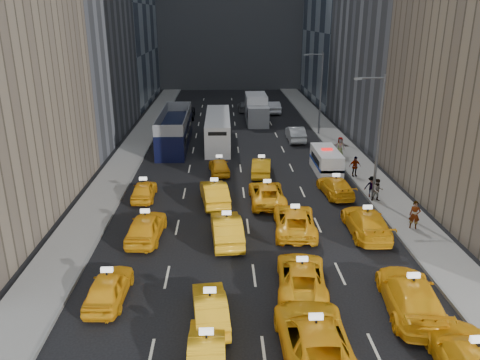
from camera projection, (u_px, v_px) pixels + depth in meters
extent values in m
plane|color=black|center=(257.00, 297.00, 22.35)|extent=(160.00, 160.00, 0.00)
cube|color=gray|center=(131.00, 153.00, 45.51)|extent=(3.00, 90.00, 0.15)
cube|color=gray|center=(344.00, 151.00, 46.27)|extent=(3.00, 90.00, 0.15)
cube|color=slate|center=(146.00, 153.00, 45.56)|extent=(0.15, 90.00, 0.18)
cube|color=slate|center=(330.00, 151.00, 46.21)|extent=(0.15, 90.00, 0.18)
cylinder|color=#595B60|center=(378.00, 141.00, 32.50)|extent=(0.20, 0.20, 9.00)
cylinder|color=#595B60|center=(371.00, 78.00, 31.04)|extent=(1.80, 0.12, 0.12)
cube|color=slate|center=(358.00, 79.00, 31.02)|extent=(0.50, 0.22, 0.12)
cylinder|color=#595B60|center=(321.00, 95.00, 51.35)|extent=(0.20, 0.20, 9.00)
cylinder|color=#595B60|center=(315.00, 54.00, 49.89)|extent=(1.80, 0.12, 0.12)
cube|color=slate|center=(306.00, 55.00, 49.87)|extent=(0.50, 0.22, 0.12)
imported|color=#FFAF15|center=(207.00, 351.00, 17.80)|extent=(1.45, 4.04, 1.33)
imported|color=#FFAF15|center=(315.00, 339.00, 18.21)|extent=(2.76, 5.90, 1.64)
imported|color=#FFAF15|center=(109.00, 287.00, 21.89)|extent=(1.84, 4.21, 1.41)
imported|color=#FFAF15|center=(210.00, 308.00, 20.42)|extent=(1.82, 4.17, 1.33)
imported|color=#FFAF15|center=(301.00, 276.00, 22.88)|extent=(2.84, 5.24, 1.39)
imported|color=#FFAF15|center=(411.00, 295.00, 21.04)|extent=(2.94, 5.87, 1.64)
imported|color=#FFAF15|center=(146.00, 226.00, 27.97)|extent=(2.19, 4.79, 1.59)
imported|color=#FFAF15|center=(227.00, 229.00, 27.69)|extent=(2.05, 4.97, 1.60)
imported|color=#FFAF15|center=(295.00, 220.00, 28.92)|extent=(2.87, 5.51, 1.48)
imported|color=#FFAF15|center=(366.00, 222.00, 28.59)|extent=(2.27, 5.41, 1.56)
imported|color=#FFAF15|center=(144.00, 190.00, 34.11)|extent=(1.64, 3.98, 1.35)
imported|color=#FFAF15|center=(214.00, 193.00, 33.25)|extent=(2.34, 5.04, 1.60)
imported|color=#FFAF15|center=(267.00, 193.00, 33.38)|extent=(2.43, 5.20, 1.44)
imported|color=#FFAF15|center=(335.00, 186.00, 34.86)|extent=(2.30, 4.82, 1.36)
imported|color=#FFAF15|center=(219.00, 166.00, 39.57)|extent=(1.99, 4.08, 1.34)
imported|color=#FFAF15|center=(261.00, 167.00, 39.21)|extent=(1.97, 4.51, 1.44)
cube|color=white|center=(326.00, 161.00, 39.77)|extent=(2.36, 5.15, 2.00)
cylinder|color=black|center=(320.00, 174.00, 38.44)|extent=(0.28, 0.80, 0.80)
cylinder|color=black|center=(340.00, 174.00, 38.49)|extent=(0.28, 0.80, 0.80)
cylinder|color=black|center=(313.00, 163.00, 41.45)|extent=(0.28, 0.80, 0.80)
cylinder|color=black|center=(331.00, 162.00, 41.50)|extent=(0.28, 0.80, 0.80)
cube|color=navy|center=(326.00, 163.00, 39.82)|extent=(2.40, 5.15, 0.23)
cube|color=red|center=(327.00, 149.00, 39.41)|extent=(0.93, 0.40, 0.15)
cube|color=black|center=(175.00, 129.00, 47.68)|extent=(3.79, 12.20, 3.49)
cylinder|color=black|center=(157.00, 155.00, 43.23)|extent=(0.28, 1.10, 1.10)
cylinder|color=black|center=(183.00, 155.00, 43.31)|extent=(0.28, 1.10, 1.10)
cylinder|color=black|center=(169.00, 129.00, 52.84)|extent=(0.28, 1.10, 1.10)
cylinder|color=black|center=(190.00, 129.00, 52.93)|extent=(0.28, 1.10, 1.10)
cube|color=silver|center=(218.00, 129.00, 48.63)|extent=(2.51, 11.73, 3.03)
cylinder|color=black|center=(206.00, 152.00, 44.24)|extent=(0.28, 1.10, 1.10)
cylinder|color=black|center=(229.00, 151.00, 44.32)|extent=(0.28, 1.10, 1.10)
cylinder|color=black|center=(209.00, 128.00, 53.58)|extent=(0.28, 1.10, 1.10)
cylinder|color=black|center=(228.00, 128.00, 53.66)|extent=(0.28, 1.10, 1.10)
cube|color=white|center=(257.00, 109.00, 58.31)|extent=(2.84, 7.53, 3.40)
cylinder|color=black|center=(249.00, 123.00, 56.00)|extent=(0.28, 1.10, 1.10)
cylinder|color=black|center=(267.00, 123.00, 56.08)|extent=(0.28, 1.10, 1.10)
cylinder|color=black|center=(246.00, 114.00, 61.31)|extent=(0.28, 1.10, 1.10)
cylinder|color=black|center=(263.00, 114.00, 61.39)|extent=(0.28, 1.10, 1.10)
imported|color=#B5B8BD|center=(296.00, 134.00, 49.90)|extent=(1.68, 4.80, 1.58)
imported|color=black|center=(185.00, 112.00, 61.26)|extent=(2.70, 5.69, 1.57)
imported|color=slate|center=(245.00, 106.00, 65.48)|extent=(2.04, 4.78, 1.37)
imported|color=black|center=(220.00, 110.00, 62.77)|extent=(2.05, 4.56, 1.52)
imported|color=#B8BBC1|center=(273.00, 107.00, 64.29)|extent=(1.85, 4.97, 1.62)
imported|color=gray|center=(415.00, 215.00, 28.96)|extent=(0.76, 0.62, 1.80)
imported|color=gray|center=(378.00, 190.00, 33.29)|extent=(0.82, 0.47, 1.64)
imported|color=gray|center=(372.00, 187.00, 34.04)|extent=(1.10, 0.68, 1.59)
imported|color=gray|center=(355.00, 166.00, 38.42)|extent=(1.06, 0.60, 1.70)
imported|color=gray|center=(340.00, 147.00, 43.70)|extent=(0.97, 0.59, 1.90)
imported|color=gray|center=(340.00, 146.00, 44.30)|extent=(1.61, 0.58, 1.70)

